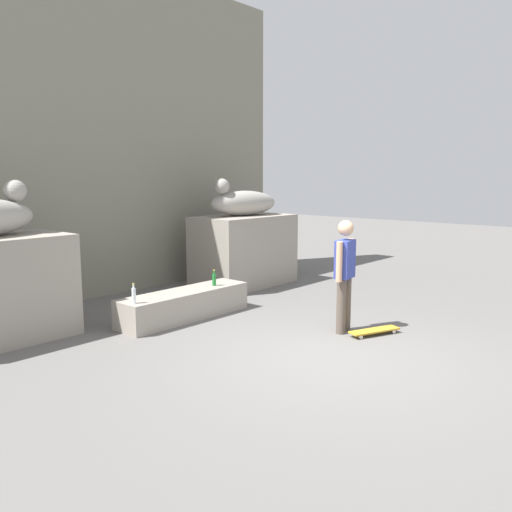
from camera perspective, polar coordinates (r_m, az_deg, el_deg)
The scene contains 9 objects.
ground_plane at distance 7.02m, azimuth 7.52°, elevation -10.61°, with size 40.00×40.00×0.00m, color #605E5B.
facade_wall at distance 10.67m, azimuth -17.82°, elevation 12.68°, with size 9.51×0.60×6.26m, color gray.
pedestal_right at distance 11.18m, azimuth -1.31°, elevation 0.60°, with size 2.16×1.22×1.48m, color gray.
statue_reclining_right at distance 11.06m, azimuth -1.48°, elevation 5.83°, with size 1.68×0.87×0.78m.
ledge_block at distance 8.71m, azimuth -7.71°, elevation -5.21°, with size 2.36×0.61×0.46m, color gray.
skater at distance 7.86m, azimuth 9.55°, elevation -1.61°, with size 0.53×0.26×1.67m.
skateboard at distance 7.98m, azimuth 12.67°, elevation -7.86°, with size 0.82×0.49×0.08m.
bottle_green at distance 8.98m, azimuth -4.55°, elevation -2.52°, with size 0.07×0.07×0.27m.
bottle_clear at distance 7.91m, azimuth -13.06°, elevation -4.14°, with size 0.06×0.06×0.30m.
Camera 1 is at (-5.53, -3.65, 2.31)m, focal length 37.05 mm.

